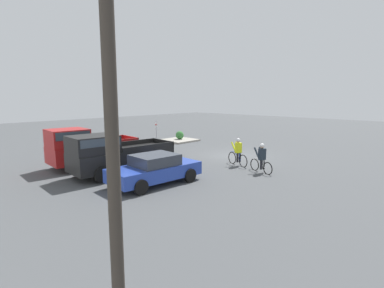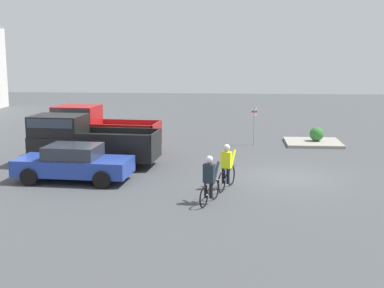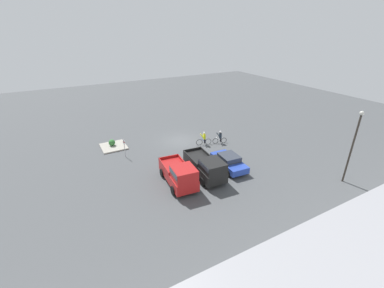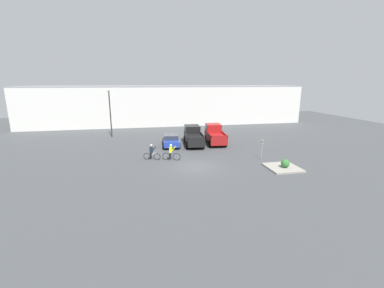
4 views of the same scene
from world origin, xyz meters
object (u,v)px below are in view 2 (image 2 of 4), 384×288
pickup_truck_0 (84,140)px  shrub (317,134)px  cyclist_0 (227,167)px  pickup_truck_1 (97,129)px  sedan_0 (74,163)px  fire_lane_sign (254,121)px  cyclist_1 (209,180)px

pickup_truck_0 → shrub: size_ratio=7.48×
pickup_truck_0 → cyclist_0: pickup_truck_0 is taller
pickup_truck_1 → shrub: size_ratio=6.90×
sedan_0 → pickup_truck_0: (2.84, 0.38, 0.41)m
cyclist_0 → sedan_0: bearing=83.6°
pickup_truck_1 → shrub: bearing=-72.9°
cyclist_0 → shrub: bearing=-25.7°
pickup_truck_0 → fire_lane_sign: pickup_truck_0 is taller
cyclist_0 → cyclist_1: 1.98m
pickup_truck_1 → cyclist_0: bearing=-134.7°
cyclist_0 → fire_lane_sign: 9.16m
cyclist_1 → fire_lane_sign: bearing=-9.6°
pickup_truck_1 → cyclist_0: (-6.30, -6.36, -0.36)m
pickup_truck_1 → cyclist_1: 10.07m
cyclist_1 → pickup_truck_0: bearing=46.5°
cyclist_1 → shrub: 12.73m
cyclist_1 → shrub: bearing=-24.2°
sedan_0 → pickup_truck_1: bearing=5.2°
pickup_truck_0 → cyclist_0: 7.16m
pickup_truck_0 → fire_lane_sign: size_ratio=2.66×
pickup_truck_1 → fire_lane_sign: (2.75, -7.68, 0.11)m
sedan_0 → cyclist_0: bearing=-96.4°
pickup_truck_1 → fire_lane_sign: bearing=-70.3°
cyclist_1 → fire_lane_sign: fire_lane_sign is taller
cyclist_0 → fire_lane_sign: bearing=-8.3°
cyclist_0 → shrub: 10.78m
sedan_0 → cyclist_1: 5.91m
pickup_truck_1 → shrub: 11.57m
cyclist_0 → fire_lane_sign: size_ratio=0.84×
pickup_truck_1 → pickup_truck_0: bearing=-177.4°
pickup_truck_1 → cyclist_1: size_ratio=3.09×
shrub → pickup_truck_0: bearing=119.6°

